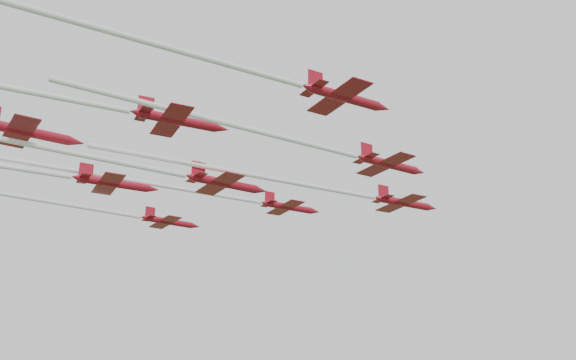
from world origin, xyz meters
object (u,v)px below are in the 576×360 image
Objects in this scene: jet_lead at (337,191)px; jet_row2_right at (323,148)px; jet_row2_left at (210,194)px; jet_row3_left at (77,206)px; jet_row3_right at (270,76)px; jet_row3_mid at (98,158)px; jet_row4_right at (16,89)px.

jet_row2_right is (7.58, -15.94, -0.42)m from jet_lead.
jet_row2_left is at bearing -175.32° from jet_row2_right.
jet_row3_left is 45.31m from jet_row3_right.
jet_row4_right reaches higher than jet_row3_mid.
jet_row3_left is at bearing 171.59° from jet_row3_mid.
jet_row3_left is (-32.58, -20.93, -1.92)m from jet_lead.
jet_row2_left reaches higher than jet_row3_left.
jet_lead is 17.66m from jet_row2_right.
jet_lead reaches higher than jet_row4_right.
jet_row3_right reaches higher than jet_row4_right.
jet_row2_left is at bearing 131.86° from jet_row4_right.
jet_row3_left is 34.63m from jet_row4_right.
jet_row3_right is (43.89, -10.84, 2.94)m from jet_row3_left.
jet_row2_left is at bearing 165.36° from jet_row3_right.
jet_row3_left is at bearing 161.34° from jet_row4_right.
jet_row3_right reaches higher than jet_row2_left.
jet_row4_right reaches higher than jet_row3_left.
jet_row2_left is 24.30m from jet_row3_mid.
jet_row3_mid is (-22.48, -15.60, -1.30)m from jet_row2_right.
jet_row3_mid is at bearing -9.98° from jet_row3_left.
jet_row3_mid is (17.68, -10.61, 0.20)m from jet_row3_left.
jet_row2_left reaches higher than jet_row2_right.
jet_lead is 19.73m from jet_row2_left.
jet_row4_right is (8.98, -38.82, -1.50)m from jet_row2_left.
jet_row4_right is at bearing -96.22° from jet_row2_right.
jet_row2_right reaches higher than jet_row4_right.
jet_row3_right is at bearing 7.12° from jet_row3_left.
jet_row3_mid is at bearing -88.97° from jet_lead.
jet_row3_right is at bearing 64.42° from jet_row4_right.
jet_row3_right reaches higher than jet_row3_mid.
jet_lead is 47.34m from jet_row4_right.
jet_row2_left is 0.93× the size of jet_row4_right.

